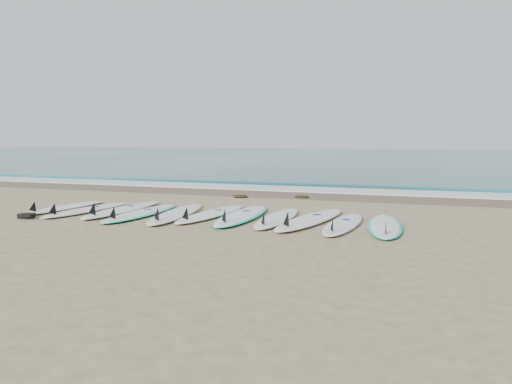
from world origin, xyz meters
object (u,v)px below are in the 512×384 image
(surfboard_5, at_px, (210,214))
(leash_coil, at_px, (27,216))
(surfboard_0, at_px, (63,207))
(surfboard_10, at_px, (385,226))

(surfboard_5, relative_size, leash_coil, 5.66)
(surfboard_0, xyz_separation_m, surfboard_10, (6.61, 0.02, -0.01))
(surfboard_5, height_order, leash_coil, surfboard_5)
(surfboard_0, distance_m, leash_coil, 1.15)
(surfboard_10, xyz_separation_m, leash_coil, (-6.47, -1.16, 0.00))
(surfboard_5, height_order, surfboard_10, surfboard_5)
(surfboard_0, height_order, leash_coil, surfboard_0)
(surfboard_5, bearing_deg, surfboard_0, -172.46)
(surfboard_0, relative_size, surfboard_5, 0.90)
(surfboard_0, distance_m, surfboard_10, 6.61)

